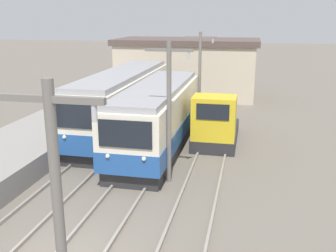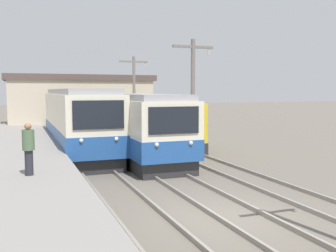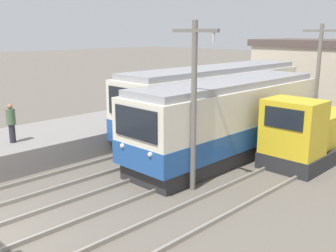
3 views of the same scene
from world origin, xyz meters
The scene contains 12 objects.
ground_plane centered at (0.00, 0.00, 0.00)m, with size 200.00×200.00×0.00m, color #665E54.
platform_left centered at (-6.25, 0.00, 0.52)m, with size 4.50×54.00×1.05m, color gray.
track_left centered at (-2.60, 0.00, 0.07)m, with size 1.54×60.00×0.14m.
track_center centered at (0.20, 0.00, 0.07)m, with size 1.54×60.00×0.14m.
track_right centered at (3.20, 0.00, 0.07)m, with size 1.54×60.00×0.14m.
commuter_train_left centered at (-2.60, 13.39, 1.77)m, with size 2.84×12.93×3.84m.
commuter_train_center centered at (0.20, 10.78, 1.66)m, with size 2.84×11.30×3.57m.
shunting_locomotive centered at (3.20, 12.68, 1.21)m, with size 2.40×5.39×3.00m.
catenary_mast_mid centered at (1.71, 6.60, 3.35)m, with size 2.00×0.20×6.09m.
catenary_mast_far centered at (1.71, 16.44, 3.35)m, with size 2.00×0.20×6.09m.
person_on_platform centered at (-5.58, 3.17, 1.97)m, with size 0.38×0.38×1.69m.
station_building centered at (-0.68, 26.00, 2.57)m, with size 12.60×6.30×5.09m.
Camera 2 is at (-5.84, -9.96, 3.74)m, focal length 42.00 mm.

